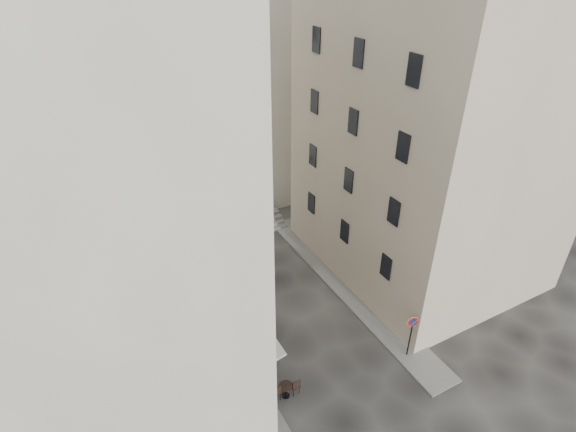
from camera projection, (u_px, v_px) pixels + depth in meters
ground at (309, 342)px, 25.17m from camera, size 90.00×90.00×0.00m
sidewalk_left at (209, 323)px, 26.34m from camera, size 2.00×22.00×0.12m
sidewalk_right at (345, 286)px, 29.21m from camera, size 2.00×18.00×0.12m
building_left at (50, 202)px, 17.85m from camera, size 12.20×16.20×20.60m
building_right at (433, 133)px, 27.19m from camera, size 12.20×14.20×18.60m
building_back at (175, 94)px, 34.25m from camera, size 18.20×10.20×18.60m
cafe_storefront at (228, 333)px, 23.21m from camera, size 1.74×7.30×3.50m
stone_steps at (226, 228)px, 34.44m from camera, size 9.00×3.15×0.80m
bollard_near at (264, 370)px, 22.83m from camera, size 0.12×0.12×0.98m
bollard_mid at (238, 326)px, 25.47m from camera, size 0.12×0.12×0.98m
bollard_far at (216, 290)px, 28.11m from camera, size 0.12×0.12×0.98m
no_parking_sign at (412, 329)px, 23.26m from camera, size 0.62×0.22×2.83m
bistro_table_a at (285, 389)px, 21.90m from camera, size 1.43×0.67×1.00m
bistro_table_b at (263, 369)px, 22.96m from camera, size 1.33×0.62×0.94m
bistro_table_c at (248, 335)px, 25.01m from camera, size 1.18×0.55×0.83m
bistro_table_d at (229, 314)px, 26.45m from camera, size 1.24×0.58×0.87m
bistro_table_e at (222, 304)px, 27.07m from camera, size 1.41×0.66×0.99m
pedestrian at (252, 298)px, 26.89m from camera, size 0.80×0.69×1.84m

